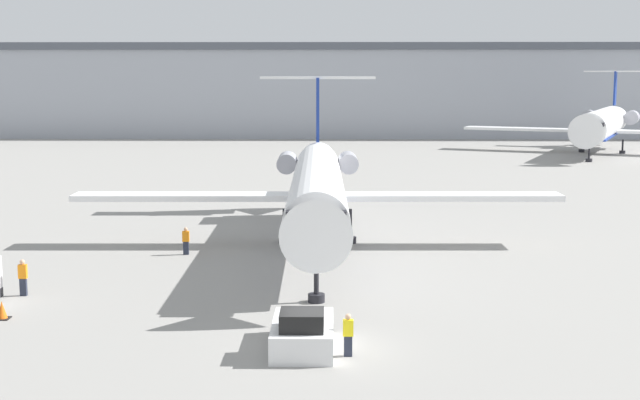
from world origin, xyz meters
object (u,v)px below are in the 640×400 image
(traffic_cone_left, at_px, (2,311))
(worker_on_apron, at_px, (23,277))
(airplane_parked_far_left, at_px, (602,124))
(worker_by_wing, at_px, (186,240))
(worker_near_tug, at_px, (348,334))
(airplane_main, at_px, (317,186))
(pushback_tug, at_px, (303,333))

(traffic_cone_left, bearing_deg, worker_on_apron, 96.61)
(airplane_parked_far_left, bearing_deg, worker_by_wing, -123.38)
(worker_near_tug, xyz_separation_m, worker_by_wing, (-9.35, 19.07, -0.01))
(worker_near_tug, bearing_deg, airplane_main, 94.17)
(worker_on_apron, height_order, airplane_parked_far_left, airplane_parked_far_left)
(traffic_cone_left, bearing_deg, worker_near_tug, -18.12)
(worker_on_apron, bearing_deg, airplane_parked_far_left, 56.78)
(airplane_main, bearing_deg, airplane_parked_far_left, 60.49)
(airplane_main, distance_m, pushback_tug, 21.03)
(worker_on_apron, distance_m, airplane_parked_far_left, 93.07)
(worker_near_tug, height_order, worker_by_wing, worker_near_tug)
(pushback_tug, height_order, airplane_parked_far_left, airplane_parked_far_left)
(airplane_main, bearing_deg, worker_on_apron, -138.15)
(pushback_tug, xyz_separation_m, worker_near_tug, (1.76, -0.86, 0.21))
(airplane_main, xyz_separation_m, pushback_tug, (-0.18, -20.79, -3.15))
(airplane_main, xyz_separation_m, airplane_parked_far_left, (36.92, 65.23, 0.10))
(worker_near_tug, xyz_separation_m, airplane_parked_far_left, (35.34, 86.89, 3.03))
(traffic_cone_left, bearing_deg, airplane_parked_far_left, 58.36)
(airplane_main, height_order, worker_near_tug, airplane_main)
(worker_near_tug, bearing_deg, traffic_cone_left, 161.88)
(pushback_tug, bearing_deg, worker_on_apron, 149.37)
(airplane_main, xyz_separation_m, worker_near_tug, (1.58, -21.65, -2.93))
(pushback_tug, relative_size, airplane_parked_far_left, 0.13)
(worker_by_wing, relative_size, airplane_parked_far_left, 0.05)
(airplane_main, height_order, pushback_tug, airplane_main)
(airplane_main, height_order, worker_on_apron, airplane_main)
(pushback_tug, height_order, worker_by_wing, pushback_tug)
(worker_by_wing, height_order, traffic_cone_left, worker_by_wing)
(pushback_tug, distance_m, airplane_parked_far_left, 93.74)
(worker_near_tug, relative_size, airplane_parked_far_left, 0.05)
(pushback_tug, bearing_deg, airplane_main, 89.49)
(worker_near_tug, relative_size, worker_on_apron, 0.93)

